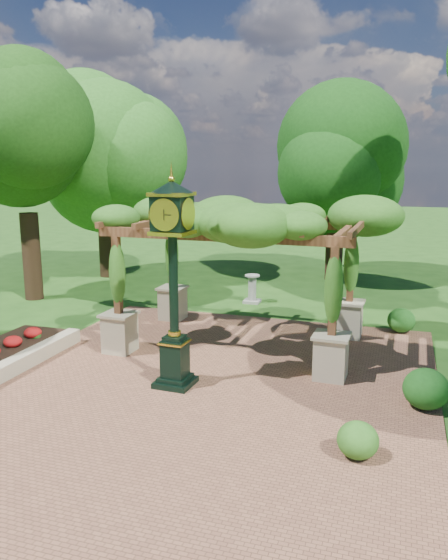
% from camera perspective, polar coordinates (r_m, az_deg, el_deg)
% --- Properties ---
extents(ground, '(120.00, 120.00, 0.00)m').
position_cam_1_polar(ground, '(11.55, -3.98, -13.23)').
color(ground, '#1E4714').
rests_on(ground, ground).
extents(brick_plaza, '(10.00, 12.00, 0.04)m').
position_cam_1_polar(brick_plaza, '(12.39, -2.21, -11.30)').
color(brick_plaza, brown).
rests_on(brick_plaza, ground).
extents(border_wall, '(0.35, 5.00, 0.40)m').
position_cam_1_polar(border_wall, '(14.12, -20.95, -8.36)').
color(border_wall, '#C6B793').
rests_on(border_wall, ground).
extents(pedestal_clock, '(0.95, 0.95, 4.64)m').
position_cam_1_polar(pedestal_clock, '(11.80, -5.35, 1.50)').
color(pedestal_clock, black).
rests_on(pedestal_clock, brick_plaza).
extents(pergola, '(6.54, 4.20, 4.06)m').
position_cam_1_polar(pergola, '(14.57, 1.63, 5.71)').
color(pergola, tan).
rests_on(pergola, brick_plaza).
extents(sundial, '(0.58, 0.58, 1.03)m').
position_cam_1_polar(sundial, '(19.78, 2.96, -1.10)').
color(sundial, gray).
rests_on(sundial, ground).
extents(shrub_front, '(0.93, 0.93, 0.64)m').
position_cam_1_polar(shrub_front, '(9.85, 13.81, -15.93)').
color(shrub_front, '#2C621C').
rests_on(shrub_front, brick_plaza).
extents(shrub_mid, '(0.94, 0.94, 0.83)m').
position_cam_1_polar(shrub_mid, '(11.99, 20.37, -10.62)').
color(shrub_mid, '#174B15').
rests_on(shrub_mid, brick_plaza).
extents(shrub_back, '(0.92, 0.92, 0.72)m').
position_cam_1_polar(shrub_back, '(17.01, 18.04, -4.02)').
color(shrub_back, '#1E591A').
rests_on(shrub_back, brick_plaza).
extents(tree_west_near, '(3.99, 3.99, 8.27)m').
position_cam_1_polar(tree_west_near, '(21.11, -20.24, 13.28)').
color(tree_west_near, '#352115').
rests_on(tree_west_near, ground).
extents(tree_west_far, '(5.27, 5.27, 8.42)m').
position_cam_1_polar(tree_west_far, '(24.70, -12.53, 13.69)').
color(tree_west_far, black).
rests_on(tree_west_far, ground).
extents(tree_north, '(5.00, 5.00, 7.57)m').
position_cam_1_polar(tree_north, '(23.83, 11.83, 12.39)').
color(tree_north, black).
rests_on(tree_north, ground).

